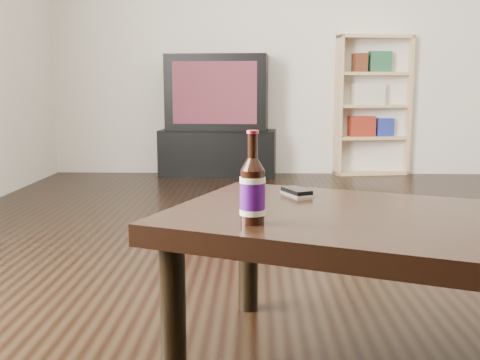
{
  "coord_description": "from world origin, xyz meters",
  "views": [
    {
      "loc": [
        -0.74,
        -1.91,
        0.75
      ],
      "look_at": [
        -0.77,
        -0.59,
        0.53
      ],
      "focal_mm": 42.0,
      "sensor_mm": 36.0,
      "label": 1
    }
  ],
  "objects_px": {
    "tv": "(219,92)",
    "coffee_table": "(387,238)",
    "beer_bottle": "(252,191)",
    "tv_stand": "(219,152)",
    "bookshelf": "(369,103)",
    "phone": "(297,192)"
  },
  "relations": [
    {
      "from": "tv_stand",
      "to": "beer_bottle",
      "type": "distance_m",
      "value": 3.55
    },
    {
      "from": "bookshelf",
      "to": "beer_bottle",
      "type": "distance_m",
      "value": 3.77
    },
    {
      "from": "coffee_table",
      "to": "beer_bottle",
      "type": "height_order",
      "value": "beer_bottle"
    },
    {
      "from": "bookshelf",
      "to": "coffee_table",
      "type": "distance_m",
      "value": 3.62
    },
    {
      "from": "tv",
      "to": "beer_bottle",
      "type": "height_order",
      "value": "tv"
    },
    {
      "from": "tv",
      "to": "phone",
      "type": "bearing_deg",
      "value": -77.95
    },
    {
      "from": "tv",
      "to": "coffee_table",
      "type": "distance_m",
      "value": 3.52
    },
    {
      "from": "tv",
      "to": "phone",
      "type": "distance_m",
      "value": 3.2
    },
    {
      "from": "tv_stand",
      "to": "phone",
      "type": "xyz_separation_m",
      "value": [
        0.44,
        -3.16,
        0.24
      ]
    },
    {
      "from": "tv",
      "to": "coffee_table",
      "type": "relative_size",
      "value": 0.68
    },
    {
      "from": "coffee_table",
      "to": "phone",
      "type": "relative_size",
      "value": 10.36
    },
    {
      "from": "tv",
      "to": "bookshelf",
      "type": "height_order",
      "value": "bookshelf"
    },
    {
      "from": "tv",
      "to": "beer_bottle",
      "type": "distance_m",
      "value": 3.54
    },
    {
      "from": "coffee_table",
      "to": "beer_bottle",
      "type": "distance_m",
      "value": 0.38
    },
    {
      "from": "bookshelf",
      "to": "phone",
      "type": "height_order",
      "value": "bookshelf"
    },
    {
      "from": "tv",
      "to": "coffee_table",
      "type": "xyz_separation_m",
      "value": [
        0.66,
        -3.44,
        -0.34
      ]
    },
    {
      "from": "tv",
      "to": "bookshelf",
      "type": "bearing_deg",
      "value": 8.94
    },
    {
      "from": "tv_stand",
      "to": "beer_bottle",
      "type": "relative_size",
      "value": 4.35
    },
    {
      "from": "beer_bottle",
      "to": "bookshelf",
      "type": "bearing_deg",
      "value": 74.75
    },
    {
      "from": "tv_stand",
      "to": "tv",
      "type": "height_order",
      "value": "tv"
    },
    {
      "from": "coffee_table",
      "to": "beer_bottle",
      "type": "xyz_separation_m",
      "value": [
        -0.35,
        -0.09,
        0.14
      ]
    },
    {
      "from": "tv_stand",
      "to": "bookshelf",
      "type": "height_order",
      "value": "bookshelf"
    }
  ]
}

